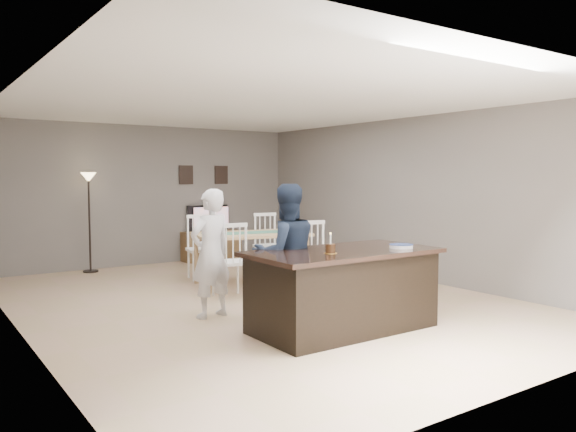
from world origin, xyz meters
TOP-DOWN VIEW (x-y plane):
  - floor at (0.00, 0.00)m, footprint 8.00×8.00m
  - room_shell at (0.00, 0.00)m, footprint 8.00×8.00m
  - kitchen_island at (0.00, -1.80)m, footprint 2.15×1.10m
  - tv_console at (1.20, 3.77)m, footprint 1.20×0.40m
  - television at (1.20, 3.84)m, footprint 0.91×0.12m
  - tv_screen_glow at (1.20, 3.76)m, footprint 0.78×0.00m
  - picture_frames at (1.15, 3.98)m, footprint 1.10×0.02m
  - doorway at (-2.99, -2.30)m, footprint 0.00×2.10m
  - woman at (-0.95, -0.45)m, footprint 0.63×0.47m
  - man at (-0.39, -1.25)m, footprint 0.93×0.80m
  - birthday_cake at (-0.29, -1.94)m, footprint 0.14×0.14m
  - plate_stack at (0.65, -2.06)m, footprint 0.27×0.27m
  - dining_table at (0.53, 1.07)m, footprint 2.03×2.27m
  - floor_lamp at (-1.25, 3.70)m, footprint 0.27×0.27m

SIDE VIEW (x-z plane):
  - floor at x=0.00m, z-range 0.00..0.00m
  - tv_console at x=1.20m, z-range 0.00..0.60m
  - kitchen_island at x=0.00m, z-range 0.00..0.90m
  - dining_table at x=0.53m, z-range 0.15..1.22m
  - woman at x=-0.95m, z-range 0.00..1.57m
  - man at x=-0.39m, z-range 0.00..1.63m
  - television at x=1.20m, z-range 0.60..1.13m
  - tv_screen_glow at x=1.20m, z-range 0.48..1.26m
  - plate_stack at x=0.65m, z-range 0.90..0.94m
  - birthday_cake at x=-0.29m, z-range 0.84..1.06m
  - doorway at x=-2.99m, z-range -0.07..2.58m
  - floor_lamp at x=-1.25m, z-range 0.49..2.28m
  - room_shell at x=0.00m, z-range -2.32..5.68m
  - picture_frames at x=1.15m, z-range 1.56..1.94m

